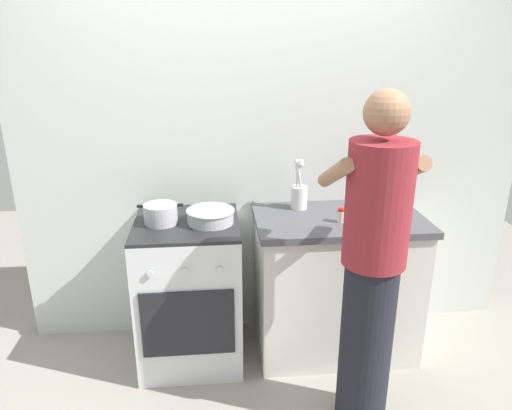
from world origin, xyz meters
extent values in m
plane|color=gray|center=(0.00, 0.00, 0.00)|extent=(6.00, 6.00, 0.00)
cube|color=silver|center=(0.20, 0.50, 1.25)|extent=(3.20, 0.10, 2.50)
cube|color=silver|center=(0.55, 0.15, 0.43)|extent=(0.96, 0.56, 0.86)
cube|color=#4C4C51|center=(0.55, 0.15, 0.88)|extent=(1.00, 0.60, 0.04)
cube|color=silver|center=(-0.35, 0.15, 0.44)|extent=(0.60, 0.60, 0.88)
cube|color=#232326|center=(-0.35, 0.15, 0.89)|extent=(0.60, 0.60, 0.02)
cube|color=black|center=(-0.35, -0.16, 0.42)|extent=(0.51, 0.01, 0.40)
cylinder|color=silver|center=(-0.53, -0.16, 0.74)|extent=(0.04, 0.01, 0.04)
cylinder|color=silver|center=(-0.35, -0.16, 0.74)|extent=(0.04, 0.01, 0.04)
cylinder|color=silver|center=(-0.17, -0.16, 0.74)|extent=(0.04, 0.01, 0.04)
cylinder|color=#B2B2B7|center=(-0.49, 0.14, 0.96)|extent=(0.19, 0.19, 0.11)
cube|color=black|center=(-0.60, 0.14, 1.01)|extent=(0.04, 0.02, 0.01)
cube|color=black|center=(-0.38, 0.14, 1.01)|extent=(0.04, 0.02, 0.01)
cylinder|color=#B7B7BC|center=(-0.21, 0.12, 0.94)|extent=(0.26, 0.26, 0.08)
torus|color=#B7B7BC|center=(-0.21, 0.12, 0.97)|extent=(0.28, 0.28, 0.01)
cylinder|color=silver|center=(0.34, 0.32, 0.97)|extent=(0.10, 0.10, 0.14)
cylinder|color=silver|center=(0.32, 0.32, 1.05)|extent=(0.02, 0.05, 0.27)
sphere|color=silver|center=(0.32, 0.32, 1.19)|extent=(0.03, 0.03, 0.03)
cylinder|color=silver|center=(0.34, 0.31, 1.05)|extent=(0.05, 0.05, 0.27)
sphere|color=silver|center=(0.34, 0.31, 1.20)|extent=(0.03, 0.03, 0.03)
cylinder|color=silver|center=(0.34, 0.29, 1.05)|extent=(0.06, 0.02, 0.25)
sphere|color=silver|center=(0.34, 0.29, 1.18)|extent=(0.03, 0.03, 0.03)
cylinder|color=white|center=(0.34, 0.32, 1.05)|extent=(0.07, 0.01, 0.27)
sphere|color=white|center=(0.34, 0.32, 1.20)|extent=(0.03, 0.03, 0.03)
cylinder|color=silver|center=(0.53, 0.06, 0.93)|extent=(0.04, 0.04, 0.07)
cylinder|color=red|center=(0.53, 0.06, 0.97)|extent=(0.04, 0.04, 0.02)
cylinder|color=gold|center=(0.81, 0.13, 1.00)|extent=(0.07, 0.07, 0.21)
cylinder|color=gold|center=(0.81, 0.13, 1.12)|extent=(0.03, 0.03, 0.04)
cylinder|color=black|center=(0.81, 0.13, 1.15)|extent=(0.03, 0.03, 0.02)
cylinder|color=black|center=(0.55, -0.46, 0.45)|extent=(0.26, 0.26, 0.90)
cylinder|color=maroon|center=(0.55, -0.46, 1.19)|extent=(0.30, 0.30, 0.58)
sphere|color=#A07254|center=(0.55, -0.46, 1.60)|extent=(0.20, 0.20, 0.20)
cylinder|color=#A07254|center=(0.38, -0.32, 1.30)|extent=(0.07, 0.41, 0.24)
cylinder|color=#A07254|center=(0.72, -0.32, 1.30)|extent=(0.07, 0.41, 0.24)
camera|label=1|loc=(-0.19, -2.39, 1.89)|focal=33.07mm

